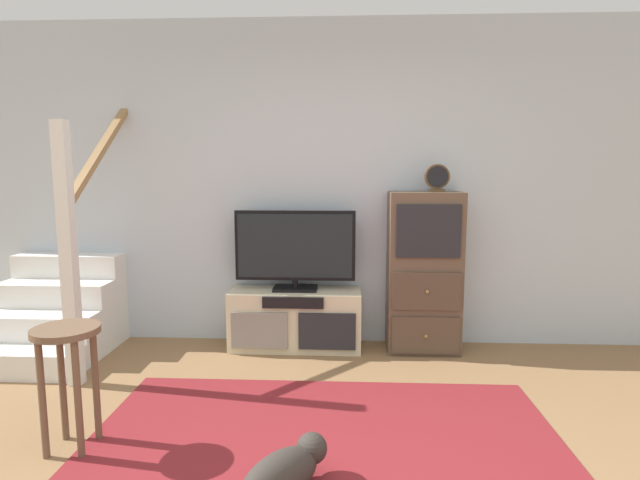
{
  "coord_description": "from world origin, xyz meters",
  "views": [
    {
      "loc": [
        0.1,
        -1.89,
        1.48
      ],
      "look_at": [
        -0.08,
        1.84,
        0.96
      ],
      "focal_mm": 28.64,
      "sensor_mm": 36.0,
      "label": 1
    }
  ],
  "objects": [
    {
      "name": "back_wall",
      "position": [
        0.0,
        2.46,
        1.35
      ],
      "size": [
        6.4,
        0.12,
        2.7
      ],
      "primitive_type": "cube",
      "color": "silver",
      "rests_on": "ground_plane"
    },
    {
      "name": "area_rug",
      "position": [
        0.0,
        0.6,
        0.01
      ],
      "size": [
        2.6,
        1.8,
        0.01
      ],
      "primitive_type": "cube",
      "color": "maroon",
      "rests_on": "ground_plane"
    },
    {
      "name": "media_console",
      "position": [
        -0.3,
        2.19,
        0.25
      ],
      "size": [
        1.08,
        0.38,
        0.49
      ],
      "color": "beige",
      "rests_on": "ground_plane"
    },
    {
      "name": "television",
      "position": [
        -0.3,
        2.22,
        0.84
      ],
      "size": [
        0.98,
        0.22,
        0.66
      ],
      "color": "black",
      "rests_on": "media_console"
    },
    {
      "name": "side_cabinet",
      "position": [
        0.75,
        2.2,
        0.65
      ],
      "size": [
        0.58,
        0.38,
        1.3
      ],
      "color": "brown",
      "rests_on": "ground_plane"
    },
    {
      "name": "desk_clock",
      "position": [
        0.83,
        2.19,
        1.41
      ],
      "size": [
        0.19,
        0.08,
        0.22
      ],
      "color": "#4C3823",
      "rests_on": "side_cabinet"
    },
    {
      "name": "staircase",
      "position": [
        -2.24,
        2.2,
        0.37
      ],
      "size": [
        1.0,
        1.36,
        2.2
      ],
      "color": "white",
      "rests_on": "ground_plane"
    },
    {
      "name": "bar_stool_near",
      "position": [
        -1.34,
        0.59,
        0.5
      ],
      "size": [
        0.34,
        0.34,
        0.67
      ],
      "color": "brown",
      "rests_on": "ground_plane"
    },
    {
      "name": "dog",
      "position": [
        -0.16,
        0.24,
        0.12
      ],
      "size": [
        0.43,
        0.47,
        0.23
      ],
      "color": "#332D28",
      "rests_on": "ground_plane"
    }
  ]
}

